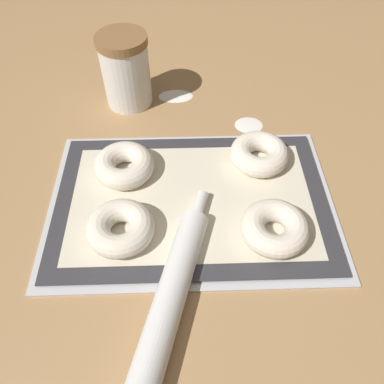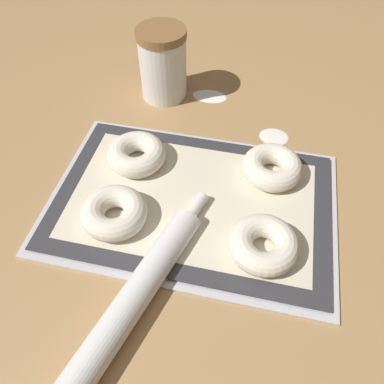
% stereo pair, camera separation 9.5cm
% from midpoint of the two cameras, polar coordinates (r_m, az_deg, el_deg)
% --- Properties ---
extents(ground_plane, '(2.80, 2.80, 0.00)m').
position_cam_midpoint_polar(ground_plane, '(0.62, 3.12, -2.92)').
color(ground_plane, '#A87F51').
extents(baking_tray, '(0.48, 0.32, 0.01)m').
position_cam_midpoint_polar(baking_tray, '(0.63, 4.31, -1.89)').
color(baking_tray, silver).
rests_on(baking_tray, ground_plane).
extents(baking_mat, '(0.45, 0.30, 0.00)m').
position_cam_midpoint_polar(baking_mat, '(0.62, 4.34, -1.59)').
color(baking_mat, '#333338').
rests_on(baking_mat, baking_tray).
extents(bagel_front_left, '(0.10, 0.10, 0.04)m').
position_cam_midpoint_polar(bagel_front_left, '(0.58, -7.30, -3.60)').
color(bagel_front_left, silver).
rests_on(bagel_front_left, baking_mat).
extents(bagel_front_right, '(0.10, 0.10, 0.04)m').
position_cam_midpoint_polar(bagel_front_right, '(0.57, 15.61, -8.21)').
color(bagel_front_right, silver).
rests_on(bagel_front_right, baking_mat).
extents(bagel_back_left, '(0.10, 0.10, 0.04)m').
position_cam_midpoint_polar(bagel_back_left, '(0.66, -4.44, 5.41)').
color(bagel_back_left, silver).
rests_on(bagel_back_left, baking_mat).
extents(bagel_back_right, '(0.10, 0.10, 0.04)m').
position_cam_midpoint_polar(bagel_back_right, '(0.67, 16.14, 3.29)').
color(bagel_back_right, silver).
rests_on(bagel_back_right, baking_mat).
extents(flour_canister, '(0.10, 0.10, 0.15)m').
position_cam_midpoint_polar(flour_canister, '(0.80, -0.94, 18.73)').
color(flour_canister, white).
rests_on(flour_canister, ground_plane).
extents(rolling_pin, '(0.14, 0.43, 0.04)m').
position_cam_midpoint_polar(rolling_pin, '(0.52, -4.90, -18.39)').
color(rolling_pin, silver).
rests_on(rolling_pin, ground_plane).
extents(flour_patch_near, '(0.06, 0.05, 0.00)m').
position_cam_midpoint_polar(flour_patch_near, '(0.77, 15.92, 7.88)').
color(flour_patch_near, white).
rests_on(flour_patch_near, ground_plane).
extents(flour_patch_far, '(0.07, 0.05, 0.00)m').
position_cam_midpoint_polar(flour_patch_far, '(0.84, 6.03, 14.14)').
color(flour_patch_far, white).
rests_on(flour_patch_far, ground_plane).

